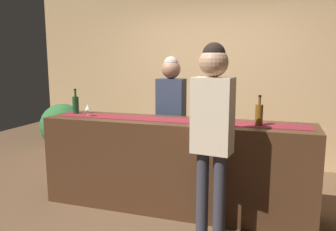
{
  "coord_description": "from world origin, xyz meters",
  "views": [
    {
      "loc": [
        1.01,
        -3.33,
        1.61
      ],
      "look_at": [
        -0.07,
        0.0,
        1.04
      ],
      "focal_mm": 35.42,
      "sensor_mm": 36.0,
      "label": 1
    }
  ],
  "objects_px": {
    "wine_bottle_amber": "(259,114)",
    "wine_glass_near_customer": "(88,107)",
    "wine_bottle_green": "(76,105)",
    "wine_glass_mid_counter": "(221,114)",
    "customer_sipping": "(212,121)",
    "potted_plant_tall": "(63,131)",
    "bartender": "(171,108)"
  },
  "relations": [
    {
      "from": "bartender",
      "to": "potted_plant_tall",
      "type": "relative_size",
      "value": 1.7
    },
    {
      "from": "wine_glass_near_customer",
      "to": "bartender",
      "type": "xyz_separation_m",
      "value": [
        0.79,
        0.65,
        -0.06
      ]
    },
    {
      "from": "potted_plant_tall",
      "to": "customer_sipping",
      "type": "bearing_deg",
      "value": -29.23
    },
    {
      "from": "potted_plant_tall",
      "to": "wine_bottle_amber",
      "type": "bearing_deg",
      "value": -17.14
    },
    {
      "from": "bartender",
      "to": "customer_sipping",
      "type": "relative_size",
      "value": 0.95
    },
    {
      "from": "wine_bottle_green",
      "to": "bartender",
      "type": "bearing_deg",
      "value": 26.85
    },
    {
      "from": "customer_sipping",
      "to": "potted_plant_tall",
      "type": "relative_size",
      "value": 1.8
    },
    {
      "from": "wine_glass_near_customer",
      "to": "customer_sipping",
      "type": "relative_size",
      "value": 0.08
    },
    {
      "from": "wine_bottle_green",
      "to": "potted_plant_tall",
      "type": "distance_m",
      "value": 1.24
    },
    {
      "from": "wine_glass_mid_counter",
      "to": "wine_bottle_green",
      "type": "bearing_deg",
      "value": 175.4
    },
    {
      "from": "wine_bottle_green",
      "to": "wine_bottle_amber",
      "type": "height_order",
      "value": "same"
    },
    {
      "from": "customer_sipping",
      "to": "wine_glass_near_customer",
      "type": "bearing_deg",
      "value": 170.42
    },
    {
      "from": "bartender",
      "to": "customer_sipping",
      "type": "xyz_separation_m",
      "value": [
        0.73,
        -1.14,
        0.07
      ]
    },
    {
      "from": "wine_glass_mid_counter",
      "to": "bartender",
      "type": "xyz_separation_m",
      "value": [
        -0.73,
        0.66,
        -0.06
      ]
    },
    {
      "from": "wine_bottle_green",
      "to": "bartender",
      "type": "relative_size",
      "value": 0.18
    },
    {
      "from": "wine_glass_mid_counter",
      "to": "bartender",
      "type": "height_order",
      "value": "bartender"
    },
    {
      "from": "wine_glass_near_customer",
      "to": "wine_glass_mid_counter",
      "type": "bearing_deg",
      "value": -0.41
    },
    {
      "from": "bartender",
      "to": "customer_sipping",
      "type": "distance_m",
      "value": 1.36
    },
    {
      "from": "wine_bottle_green",
      "to": "wine_glass_mid_counter",
      "type": "distance_m",
      "value": 1.77
    },
    {
      "from": "wine_glass_near_customer",
      "to": "bartender",
      "type": "relative_size",
      "value": 0.09
    },
    {
      "from": "wine_bottle_amber",
      "to": "wine_glass_near_customer",
      "type": "height_order",
      "value": "wine_bottle_amber"
    },
    {
      "from": "wine_glass_near_customer",
      "to": "potted_plant_tall",
      "type": "relative_size",
      "value": 0.15
    },
    {
      "from": "customer_sipping",
      "to": "wine_bottle_green",
      "type": "bearing_deg",
      "value": 168.89
    },
    {
      "from": "wine_bottle_green",
      "to": "wine_glass_near_customer",
      "type": "xyz_separation_m",
      "value": [
        0.24,
        -0.13,
        -0.01
      ]
    },
    {
      "from": "wine_bottle_green",
      "to": "potted_plant_tall",
      "type": "xyz_separation_m",
      "value": [
        -0.78,
        0.8,
        -0.53
      ]
    },
    {
      "from": "wine_glass_near_customer",
      "to": "wine_glass_mid_counter",
      "type": "relative_size",
      "value": 1.0
    },
    {
      "from": "wine_glass_mid_counter",
      "to": "bartender",
      "type": "bearing_deg",
      "value": 137.87
    },
    {
      "from": "wine_glass_mid_counter",
      "to": "wine_bottle_amber",
      "type": "bearing_deg",
      "value": 8.1
    },
    {
      "from": "wine_bottle_green",
      "to": "wine_bottle_amber",
      "type": "xyz_separation_m",
      "value": [
        2.12,
        -0.09,
        0.0
      ]
    },
    {
      "from": "customer_sipping",
      "to": "potted_plant_tall",
      "type": "distance_m",
      "value": 2.97
    },
    {
      "from": "wine_glass_mid_counter",
      "to": "customer_sipping",
      "type": "height_order",
      "value": "customer_sipping"
    },
    {
      "from": "wine_glass_near_customer",
      "to": "bartender",
      "type": "bearing_deg",
      "value": 39.69
    }
  ]
}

